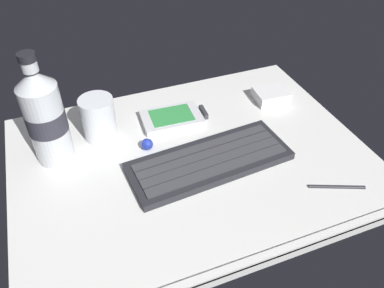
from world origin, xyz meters
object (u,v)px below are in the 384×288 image
(handheld_device, at_px, (175,117))
(stylus_pen, at_px, (337,186))
(charger_block, at_px, (271,95))
(keyboard, at_px, (210,161))
(trackball_mouse, at_px, (147,144))
(water_bottle, at_px, (45,117))
(juice_cup, at_px, (99,120))

(handheld_device, distance_m, stylus_pen, 0.34)
(charger_block, bearing_deg, keyboard, -145.77)
(keyboard, xyz_separation_m, handheld_device, (-0.02, 0.15, -0.00))
(trackball_mouse, bearing_deg, keyboard, -40.94)
(handheld_device, bearing_deg, trackball_mouse, -139.72)
(water_bottle, bearing_deg, keyboard, -25.23)
(charger_block, bearing_deg, stylus_pen, -95.76)
(water_bottle, bearing_deg, stylus_pen, -30.02)
(handheld_device, bearing_deg, stylus_pen, -54.86)
(keyboard, distance_m, handheld_device, 0.15)
(keyboard, distance_m, juice_cup, 0.22)
(water_bottle, height_order, stylus_pen, water_bottle)
(keyboard, height_order, handheld_device, keyboard)
(handheld_device, xyz_separation_m, stylus_pen, (0.19, -0.27, -0.00))
(juice_cup, distance_m, water_bottle, 0.11)
(keyboard, distance_m, trackball_mouse, 0.12)
(handheld_device, height_order, water_bottle, water_bottle)
(juice_cup, relative_size, stylus_pen, 0.89)
(juice_cup, height_order, stylus_pen, juice_cup)
(water_bottle, distance_m, stylus_pen, 0.50)
(charger_block, distance_m, stylus_pen, 0.27)
(keyboard, xyz_separation_m, charger_block, (0.20, 0.14, 0.00))
(handheld_device, relative_size, water_bottle, 0.63)
(juice_cup, relative_size, water_bottle, 0.41)
(charger_block, height_order, trackball_mouse, charger_block)
(keyboard, relative_size, water_bottle, 1.43)
(handheld_device, relative_size, stylus_pen, 1.38)
(keyboard, relative_size, charger_block, 4.25)
(trackball_mouse, bearing_deg, juice_cup, 136.43)
(handheld_device, relative_size, juice_cup, 1.54)
(keyboard, bearing_deg, stylus_pen, -36.11)
(keyboard, height_order, water_bottle, water_bottle)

